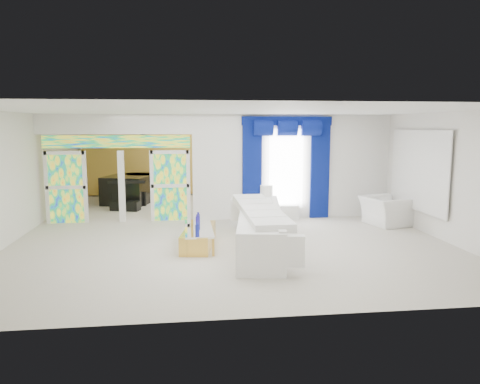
{
  "coord_description": "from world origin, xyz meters",
  "views": [
    {
      "loc": [
        -1.03,
        -12.03,
        2.66
      ],
      "look_at": [
        0.3,
        -1.2,
        1.1
      ],
      "focal_mm": 34.28,
      "sensor_mm": 36.0,
      "label": 1
    }
  ],
  "objects": [
    {
      "name": "wall_mirror",
      "position": [
        4.94,
        -1.0,
        1.55
      ],
      "size": [
        0.04,
        2.7,
        1.9
      ],
      "primitive_type": "cube",
      "color": "white",
      "rests_on": "ground"
    },
    {
      "name": "blue_drape_right",
      "position": [
        2.9,
        0.87,
        1.4
      ],
      "size": [
        0.55,
        0.1,
        2.8
      ],
      "primitive_type": "cube",
      "color": "#040F4A",
      "rests_on": "ground"
    },
    {
      "name": "armchair",
      "position": [
        4.4,
        -0.33,
        0.38
      ],
      "size": [
        1.25,
        1.36,
        0.77
      ],
      "primitive_type": "imported",
      "rotation": [
        0.0,
        0.0,
        1.77
      ],
      "color": "white",
      "rests_on": "ground"
    },
    {
      "name": "chandelier",
      "position": [
        -2.3,
        3.4,
        2.65
      ],
      "size": [
        0.6,
        0.6,
        0.6
      ],
      "primitive_type": "sphere",
      "color": "gold",
      "rests_on": "ceiling"
    },
    {
      "name": "coffee_table",
      "position": [
        -0.73,
        -1.97,
        0.2
      ],
      "size": [
        0.88,
        1.88,
        0.4
      ],
      "primitive_type": "cube",
      "rotation": [
        0.0,
        0.0,
        -0.16
      ],
      "color": "gold",
      "rests_on": "ground"
    },
    {
      "name": "piano_bench",
      "position": [
        -2.91,
        2.72,
        0.15
      ],
      "size": [
        0.98,
        0.61,
        0.31
      ],
      "primitive_type": "cube",
      "rotation": [
        0.0,
        0.0,
        -0.3
      ],
      "color": "black",
      "rests_on": "ground"
    },
    {
      "name": "gold_curtains",
      "position": [
        0.0,
        5.9,
        1.5
      ],
      "size": [
        9.7,
        0.12,
        2.9
      ],
      "primitive_type": "cube",
      "color": "gold",
      "rests_on": "ground"
    },
    {
      "name": "stained_panel_left",
      "position": [
        -4.28,
        1.0,
        1.0
      ],
      "size": [
        0.95,
        0.04,
        2.0
      ],
      "primitive_type": "cube",
      "color": "#994C3F",
      "rests_on": "ground"
    },
    {
      "name": "white_sofa",
      "position": [
        0.62,
        -2.27,
        0.4
      ],
      "size": [
        1.55,
        4.29,
        0.8
      ],
      "primitive_type": "cube",
      "rotation": [
        0.0,
        0.0,
        -0.16
      ],
      "color": "white",
      "rests_on": "ground"
    },
    {
      "name": "blue_drape_left",
      "position": [
        0.9,
        0.87,
        1.4
      ],
      "size": [
        0.55,
        0.1,
        2.8
      ],
      "primitive_type": "cube",
      "color": "#040F4A",
      "rests_on": "ground"
    },
    {
      "name": "stained_transom",
      "position": [
        -2.85,
        1.0,
        2.25
      ],
      "size": [
        4.0,
        0.05,
        0.35
      ],
      "primitive_type": "cube",
      "color": "#994C3F",
      "rests_on": "dividing_header"
    },
    {
      "name": "tv_console",
      "position": [
        -4.48,
        3.08,
        0.37
      ],
      "size": [
        0.56,
        0.52,
        0.73
      ],
      "primitive_type": "cube",
      "rotation": [
        0.0,
        0.0,
        -0.14
      ],
      "color": "tan",
      "rests_on": "ground"
    },
    {
      "name": "blue_pelmet",
      "position": [
        1.9,
        0.87,
        2.82
      ],
      "size": [
        2.6,
        0.12,
        0.25
      ],
      "primitive_type": "cube",
      "color": "#040F4A",
      "rests_on": "dividing_wall"
    },
    {
      "name": "dividing_wall",
      "position": [
        2.15,
        1.0,
        1.5
      ],
      "size": [
        5.7,
        0.18,
        3.0
      ],
      "primitive_type": "cube",
      "color": "white",
      "rests_on": "ground"
    },
    {
      "name": "table_lamp",
      "position": [
        1.31,
        0.78,
        0.71
      ],
      "size": [
        0.36,
        0.36,
        0.58
      ],
      "primitive_type": "cylinder",
      "color": "white",
      "rests_on": "console_table"
    },
    {
      "name": "dividing_header",
      "position": [
        -2.85,
        1.0,
        2.73
      ],
      "size": [
        4.3,
        0.18,
        0.55
      ],
      "primitive_type": "cube",
      "color": "white",
      "rests_on": "dividing_wall"
    },
    {
      "name": "floor",
      "position": [
        0.0,
        0.0,
        0.0
      ],
      "size": [
        12.0,
        12.0,
        0.0
      ],
      "primitive_type": "plane",
      "color": "#B7AF9E",
      "rests_on": "ground"
    },
    {
      "name": "console_table",
      "position": [
        1.61,
        0.78,
        0.21
      ],
      "size": [
        1.27,
        0.48,
        0.42
      ],
      "primitive_type": "cube",
      "rotation": [
        0.0,
        0.0,
        -0.07
      ],
      "color": "white",
      "rests_on": "ground"
    },
    {
      "name": "stained_panel_right",
      "position": [
        -1.42,
        1.0,
        1.0
      ],
      "size": [
        0.95,
        0.04,
        2.0
      ],
      "primitive_type": "cube",
      "color": "#994C3F",
      "rests_on": "ground"
    },
    {
      "name": "window_pane",
      "position": [
        1.9,
        0.9,
        1.45
      ],
      "size": [
        1.0,
        0.02,
        2.3
      ],
      "primitive_type": "cube",
      "color": "white",
      "rests_on": "dividing_wall"
    },
    {
      "name": "decanters",
      "position": [
        -0.75,
        -1.9,
        0.5
      ],
      "size": [
        0.15,
        1.25,
        0.28
      ],
      "color": "navy",
      "rests_on": "coffee_table"
    },
    {
      "name": "grand_piano",
      "position": [
        -2.91,
        4.32,
        0.48
      ],
      "size": [
        1.95,
        2.25,
        0.96
      ],
      "primitive_type": "cube",
      "rotation": [
        0.0,
        0.0,
        -0.3
      ],
      "color": "black",
      "rests_on": "ground"
    }
  ]
}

